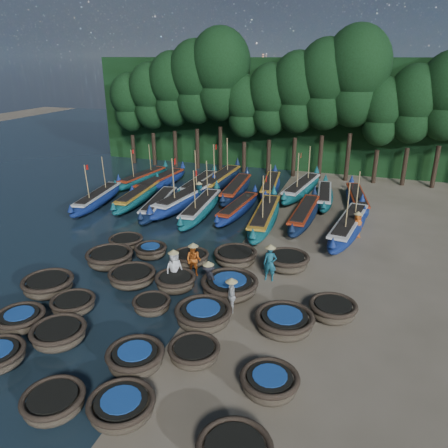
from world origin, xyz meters
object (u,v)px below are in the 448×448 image
(coracle_17, at_px, (176,282))
(long_boat_16, at_px, (324,196))
(coracle_21, at_px, (151,251))
(long_boat_8, at_px, (348,226))
(coracle_11, at_px, (73,304))
(coracle_14, at_px, (284,322))
(long_boat_0, at_px, (98,198))
(long_boat_13, at_px, (236,189))
(coracle_22, at_px, (191,258))
(coracle_20, at_px, (126,242))
(fisherman_0, at_px, (174,268))
(fisherman_3, at_px, (209,278))
(coracle_19, at_px, (333,310))
(fisherman_6, at_px, (357,224))
(long_boat_1, at_px, (138,196))
(coracle_8, at_px, (194,352))
(long_boat_5, at_px, (238,208))
(fisherman_2, at_px, (194,259))
(coracle_24, at_px, (287,261))
(coracle_6, at_px, (59,334))
(coracle_15, at_px, (110,258))
(long_boat_2, at_px, (159,204))
(coracle_2, at_px, (54,402))
(long_boat_14, at_px, (270,186))
(long_boat_4, at_px, (201,208))
(fisherman_5, at_px, (199,193))
(coracle_10, at_px, (48,285))
(fisherman_1, at_px, (270,262))
(long_boat_15, at_px, (302,188))
(long_boat_11, at_px, (199,184))
(coracle_5, at_px, (20,320))
(long_boat_9, at_px, (143,178))
(coracle_18, at_px, (230,286))
(coracle_13, at_px, (203,315))
(coracle_9, at_px, (270,383))
(long_boat_6, at_px, (264,217))
(long_boat_10, at_px, (160,182))
(long_boat_7, at_px, (304,214))
(long_boat_3, at_px, (186,199))
(long_boat_12, at_px, (221,180))
(coracle_23, at_px, (235,257))
(coracle_7, at_px, (135,358))
(coracle_16, at_px, (132,277))
(fisherman_4, at_px, (231,294))
(long_boat_17, at_px, (357,199))

(coracle_17, distance_m, long_boat_16, 16.16)
(coracle_21, xyz_separation_m, long_boat_8, (9.80, 6.59, 0.18))
(coracle_11, height_order, coracle_14, coracle_14)
(long_boat_0, xyz_separation_m, long_boat_13, (8.80, 5.33, 0.02))
(coracle_22, bearing_deg, coracle_20, 169.56)
(coracle_14, relative_size, long_boat_8, 0.32)
(fisherman_0, bearing_deg, fisherman_3, -60.66)
(coracle_19, xyz_separation_m, fisherman_6, (0.49, 9.30, 0.41))
(long_boat_1, bearing_deg, coracle_8, -59.78)
(long_boat_5, bearing_deg, fisherman_2, -82.21)
(long_boat_1, bearing_deg, coracle_24, -34.74)
(coracle_6, xyz_separation_m, coracle_15, (-1.73, 6.22, 0.06))
(coracle_20, bearing_deg, coracle_21, -20.47)
(fisherman_0, bearing_deg, long_boat_2, 69.17)
(long_boat_13, distance_m, fisherman_6, 10.77)
(coracle_2, bearing_deg, fisherman_2, 86.23)
(long_boat_1, xyz_separation_m, fisherman_0, (7.65, -10.39, 0.39))
(long_boat_14, bearing_deg, fisherman_3, -93.85)
(long_boat_4, height_order, fisherman_5, long_boat_4)
(coracle_10, relative_size, fisherman_1, 1.40)
(coracle_17, xyz_separation_m, fisherman_6, (7.58, 9.20, 0.39))
(long_boat_5, relative_size, long_boat_13, 0.88)
(coracle_19, relative_size, long_boat_15, 0.28)
(coracle_10, distance_m, long_boat_11, 17.33)
(coracle_5, bearing_deg, long_boat_9, 105.30)
(coracle_18, distance_m, long_boat_16, 15.27)
(coracle_13, distance_m, coracle_14, 3.20)
(coracle_14, xyz_separation_m, long_boat_14, (-4.70, 18.20, 0.07))
(coracle_9, relative_size, long_boat_5, 0.31)
(long_boat_6, bearing_deg, fisherman_0, -108.35)
(coracle_10, bearing_deg, long_boat_10, 99.21)
(fisherman_3, bearing_deg, long_boat_10, 162.92)
(long_boat_7, distance_m, fisherman_0, 11.25)
(long_boat_9, distance_m, long_boat_13, 8.50)
(coracle_10, xyz_separation_m, coracle_24, (9.82, 5.77, 0.03))
(long_boat_5, bearing_deg, coracle_2, -85.66)
(long_boat_3, distance_m, long_boat_4, 2.18)
(coracle_5, bearing_deg, coracle_21, 76.25)
(coracle_19, relative_size, long_boat_12, 0.27)
(long_boat_2, relative_size, long_boat_5, 1.07)
(coracle_23, relative_size, long_boat_7, 0.28)
(coracle_7, bearing_deg, long_boat_2, 113.71)
(coracle_16, xyz_separation_m, long_boat_9, (-7.93, 15.72, 0.08))
(long_boat_16, height_order, fisherman_2, fisherman_2)
(coracle_10, xyz_separation_m, coracle_20, (0.71, 5.60, -0.08))
(coracle_17, bearing_deg, coracle_5, -133.84)
(coracle_11, xyz_separation_m, fisherman_4, (6.32, 2.13, 0.46))
(long_boat_10, distance_m, long_boat_16, 13.09)
(coracle_15, distance_m, long_boat_17, 18.17)
(coracle_13, relative_size, coracle_24, 1.04)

